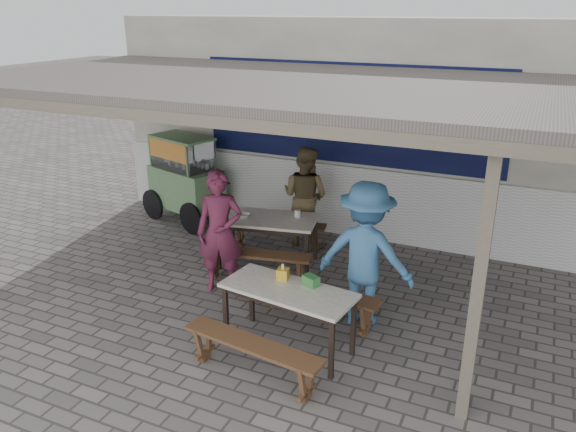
{
  "coord_description": "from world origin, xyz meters",
  "views": [
    {
      "loc": [
        2.64,
        -5.54,
        3.66
      ],
      "look_at": [
        -0.29,
        0.9,
        1.01
      ],
      "focal_mm": 35.0,
      "sensor_mm": 36.0,
      "label": 1
    }
  ],
  "objects_px": {
    "vendor_cart": "(185,176)",
    "donation_box": "(311,281)",
    "patron_street_side": "(220,232)",
    "condiment_jar": "(298,213)",
    "bench_left_street": "(257,260)",
    "patron_right_table": "(366,255)",
    "table_right": "(288,295)",
    "bench_right_street": "(252,351)",
    "tissue_box": "(283,274)",
    "table_left": "(267,223)",
    "bench_left_wall": "(277,229)",
    "condiment_bowl": "(244,215)",
    "bench_right_wall": "(318,296)",
    "patron_wall_side": "(305,196)"
  },
  "relations": [
    {
      "from": "table_left",
      "to": "condiment_jar",
      "type": "bearing_deg",
      "value": 18.91
    },
    {
      "from": "bench_left_street",
      "to": "vendor_cart",
      "type": "height_order",
      "value": "vendor_cart"
    },
    {
      "from": "patron_wall_side",
      "to": "donation_box",
      "type": "xyz_separation_m",
      "value": [
        1.19,
        -2.66,
        -0.01
      ]
    },
    {
      "from": "vendor_cart",
      "to": "patron_right_table",
      "type": "height_order",
      "value": "patron_right_table"
    },
    {
      "from": "bench_left_street",
      "to": "bench_left_wall",
      "type": "distance_m",
      "value": 1.19
    },
    {
      "from": "patron_wall_side",
      "to": "patron_right_table",
      "type": "xyz_separation_m",
      "value": [
        1.59,
        -1.95,
        0.09
      ]
    },
    {
      "from": "table_right",
      "to": "patron_street_side",
      "type": "distance_m",
      "value": 1.69
    },
    {
      "from": "bench_left_street",
      "to": "tissue_box",
      "type": "bearing_deg",
      "value": -61.55
    },
    {
      "from": "bench_left_wall",
      "to": "table_left",
      "type": "bearing_deg",
      "value": -90.0
    },
    {
      "from": "table_left",
      "to": "bench_left_wall",
      "type": "bearing_deg",
      "value": 90.0
    },
    {
      "from": "table_right",
      "to": "patron_street_side",
      "type": "xyz_separation_m",
      "value": [
        -1.41,
        0.91,
        0.17
      ]
    },
    {
      "from": "vendor_cart",
      "to": "condiment_bowl",
      "type": "distance_m",
      "value": 2.16
    },
    {
      "from": "bench_right_wall",
      "to": "bench_left_street",
      "type": "bearing_deg",
      "value": 159.84
    },
    {
      "from": "bench_right_wall",
      "to": "patron_street_side",
      "type": "relative_size",
      "value": 0.95
    },
    {
      "from": "bench_right_street",
      "to": "condiment_bowl",
      "type": "relative_size",
      "value": 9.67
    },
    {
      "from": "bench_right_street",
      "to": "tissue_box",
      "type": "relative_size",
      "value": 12.77
    },
    {
      "from": "patron_street_side",
      "to": "table_right",
      "type": "bearing_deg",
      "value": -53.82
    },
    {
      "from": "vendor_cart",
      "to": "donation_box",
      "type": "relative_size",
      "value": 11.21
    },
    {
      "from": "table_left",
      "to": "bench_left_street",
      "type": "bearing_deg",
      "value": -90.0
    },
    {
      "from": "bench_left_street",
      "to": "patron_street_side",
      "type": "xyz_separation_m",
      "value": [
        -0.34,
        -0.39,
        0.5
      ]
    },
    {
      "from": "table_left",
      "to": "tissue_box",
      "type": "xyz_separation_m",
      "value": [
        1.04,
        -1.69,
        0.14
      ]
    },
    {
      "from": "tissue_box",
      "to": "condiment_jar",
      "type": "relative_size",
      "value": 1.24
    },
    {
      "from": "bench_left_wall",
      "to": "patron_street_side",
      "type": "bearing_deg",
      "value": -105.1
    },
    {
      "from": "bench_left_street",
      "to": "patron_right_table",
      "type": "relative_size",
      "value": 0.87
    },
    {
      "from": "vendor_cart",
      "to": "donation_box",
      "type": "xyz_separation_m",
      "value": [
        3.55,
        -2.76,
        -0.03
      ]
    },
    {
      "from": "table_left",
      "to": "bench_left_wall",
      "type": "height_order",
      "value": "table_left"
    },
    {
      "from": "table_left",
      "to": "tissue_box",
      "type": "bearing_deg",
      "value": -69.77
    },
    {
      "from": "bench_right_wall",
      "to": "patron_right_table",
      "type": "xyz_separation_m",
      "value": [
        0.51,
        0.2,
        0.56
      ]
    },
    {
      "from": "vendor_cart",
      "to": "donation_box",
      "type": "bearing_deg",
      "value": -20.86
    },
    {
      "from": "bench_right_street",
      "to": "condiment_jar",
      "type": "height_order",
      "value": "condiment_jar"
    },
    {
      "from": "bench_left_street",
      "to": "vendor_cart",
      "type": "xyz_separation_m",
      "value": [
        -2.27,
        1.64,
        0.5
      ]
    },
    {
      "from": "patron_wall_side",
      "to": "condiment_jar",
      "type": "distance_m",
      "value": 0.75
    },
    {
      "from": "bench_right_street",
      "to": "patron_right_table",
      "type": "relative_size",
      "value": 0.89
    },
    {
      "from": "bench_left_wall",
      "to": "condiment_jar",
      "type": "xyz_separation_m",
      "value": [
        0.5,
        -0.36,
        0.46
      ]
    },
    {
      "from": "bench_left_street",
      "to": "table_right",
      "type": "bearing_deg",
      "value": -61.73
    },
    {
      "from": "patron_right_table",
      "to": "condiment_jar",
      "type": "bearing_deg",
      "value": -40.69
    },
    {
      "from": "patron_right_table",
      "to": "donation_box",
      "type": "height_order",
      "value": "patron_right_table"
    },
    {
      "from": "bench_left_wall",
      "to": "patron_wall_side",
      "type": "xyz_separation_m",
      "value": [
        0.32,
        0.37,
        0.48
      ]
    },
    {
      "from": "bench_right_street",
      "to": "bench_right_wall",
      "type": "distance_m",
      "value": 1.39
    },
    {
      "from": "table_left",
      "to": "patron_street_side",
      "type": "bearing_deg",
      "value": -114.05
    },
    {
      "from": "table_left",
      "to": "patron_street_side",
      "type": "xyz_separation_m",
      "value": [
        -0.22,
        -0.97,
        0.17
      ]
    },
    {
      "from": "bench_left_wall",
      "to": "donation_box",
      "type": "xyz_separation_m",
      "value": [
        1.51,
        -2.29,
        0.47
      ]
    },
    {
      "from": "table_left",
      "to": "bench_right_street",
      "type": "xyz_separation_m",
      "value": [
        1.1,
        -2.57,
        -0.33
      ]
    },
    {
      "from": "table_left",
      "to": "patron_wall_side",
      "type": "bearing_deg",
      "value": 66.8
    },
    {
      "from": "patron_street_side",
      "to": "patron_right_table",
      "type": "xyz_separation_m",
      "value": [
        2.01,
        -0.02,
        0.06
      ]
    },
    {
      "from": "patron_street_side",
      "to": "condiment_jar",
      "type": "bearing_deg",
      "value": 42.21
    },
    {
      "from": "bench_left_street",
      "to": "tissue_box",
      "type": "xyz_separation_m",
      "value": [
        0.92,
        -1.1,
        0.47
      ]
    },
    {
      "from": "bench_right_wall",
      "to": "table_left",
      "type": "bearing_deg",
      "value": 144.53
    },
    {
      "from": "table_right",
      "to": "vendor_cart",
      "type": "distance_m",
      "value": 4.46
    },
    {
      "from": "vendor_cart",
      "to": "bench_right_street",
      "type": "bearing_deg",
      "value": -31.01
    }
  ]
}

